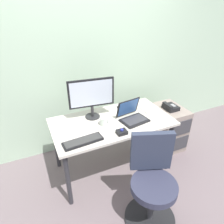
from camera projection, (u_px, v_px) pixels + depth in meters
ground_plane at (112, 167)px, 2.79m from camera, size 8.00×8.00×0.00m
back_wall at (89, 52)px, 2.69m from camera, size 6.00×0.10×2.80m
desk at (112, 126)px, 2.47m from camera, size 1.42×0.76×0.74m
file_cabinet at (167, 128)px, 3.05m from camera, size 0.42×0.53×0.64m
desk_phone at (170, 107)px, 2.86m from camera, size 0.17×0.20×0.09m
office_chair at (152, 185)px, 1.97m from camera, size 0.53×0.54×0.95m
monitor_main at (92, 95)px, 2.37m from camera, size 0.54×0.18×0.49m
keyboard at (83, 141)px, 2.06m from camera, size 0.42×0.17×0.03m
laptop at (132, 116)px, 2.43m from camera, size 0.35×0.32×0.24m
trackball_mouse at (122, 132)px, 2.19m from camera, size 0.11×0.09×0.07m
coffee_mug at (104, 121)px, 2.33m from camera, size 0.10×0.09×0.09m
paper_notepad at (148, 110)px, 2.66m from camera, size 0.15×0.21×0.01m
cell_phone at (120, 109)px, 2.68m from camera, size 0.11×0.16×0.01m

